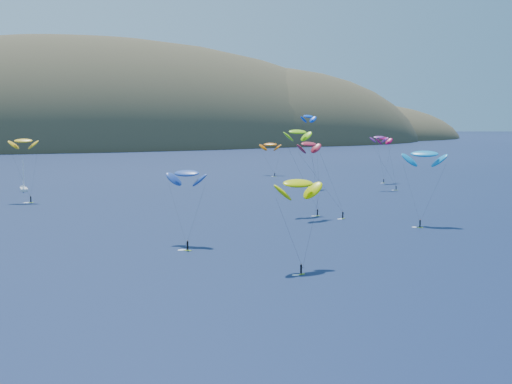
{
  "coord_description": "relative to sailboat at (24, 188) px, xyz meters",
  "views": [
    {
      "loc": [
        -72.34,
        -73.59,
        27.73
      ],
      "look_at": [
        -10.29,
        80.0,
        9.0
      ],
      "focal_mm": 50.0,
      "sensor_mm": 36.0,
      "label": 1
    }
  ],
  "objects": [
    {
      "name": "island",
      "position": [
        94.26,
        373.94,
        -11.73
      ],
      "size": [
        730.0,
        300.0,
        210.0
      ],
      "color": "#3D3526",
      "rests_on": "ground"
    },
    {
      "name": "sailboat",
      "position": [
        0.0,
        0.0,
        0.0
      ],
      "size": [
        9.9,
        8.62,
        12.56
      ],
      "rotation": [
        0.0,
        0.0,
        -0.01
      ],
      "color": "white",
      "rests_on": "ground"
    },
    {
      "name": "kitesurfer_1",
      "position": [
        -1.63,
        -30.16,
        17.7
      ],
      "size": [
        9.32,
        9.31,
        21.14
      ],
      "rotation": [
        0.0,
        0.0,
        -0.26
      ],
      "color": "#8EC315",
      "rests_on": "ground"
    },
    {
      "name": "kitesurfer_2",
      "position": [
        37.09,
        -147.08,
        13.91
      ],
      "size": [
        10.34,
        10.56,
        17.62
      ],
      "rotation": [
        0.0,
        0.0,
        0.19
      ],
      "color": "#8EC315",
      "rests_on": "ground"
    },
    {
      "name": "kitesurfer_3",
      "position": [
        66.09,
        -85.49,
        21.18
      ],
      "size": [
        8.98,
        11.17,
        24.6
      ],
      "rotation": [
        0.0,
        0.0,
        0.15
      ],
      "color": "#8EC315",
      "rests_on": "ground"
    },
    {
      "name": "kitesurfer_4",
      "position": [
        98.36,
        -26.46,
        24.94
      ],
      "size": [
        8.39,
        8.06,
        28.12
      ],
      "rotation": [
        0.0,
        0.0,
        0.4
      ],
      "color": "#8EC315",
      "rests_on": "ground"
    },
    {
      "name": "kitesurfer_5",
      "position": [
        87.47,
        -113.95,
        16.29
      ],
      "size": [
        11.41,
        11.88,
        20.23
      ],
      "rotation": [
        0.0,
        0.0,
        -0.66
      ],
      "color": "#8EC315",
      "rests_on": "ground"
    },
    {
      "name": "kitesurfer_6",
      "position": [
        118.8,
        -42.14,
        17.54
      ],
      "size": [
        7.71,
        9.17,
        20.34
      ],
      "rotation": [
        0.0,
        0.0,
        -0.43
      ],
      "color": "#8EC315",
      "rests_on": "ground"
    },
    {
      "name": "kitesurfer_8",
      "position": [
        134.0,
        -21.35,
        16.26
      ],
      "size": [
        8.81,
        6.09,
        19.55
      ],
      "rotation": [
        0.0,
        0.0,
        0.26
      ],
      "color": "#8EC315",
      "rests_on": "ground"
    },
    {
      "name": "kitesurfer_9",
      "position": [
        65.71,
        -93.31,
        18.2
      ],
      "size": [
        11.62,
        10.9,
        21.5
      ],
      "rotation": [
        0.0,
        0.0,
        0.36
      ],
      "color": "#8EC315",
      "rests_on": "ground"
    },
    {
      "name": "kitesurfer_10",
      "position": [
        25.27,
        -116.79,
        13.67
      ],
      "size": [
        9.29,
        15.31,
        17.2
      ],
      "rotation": [
        0.0,
        0.0,
        -0.77
      ],
      "color": "#8EC315",
      "rests_on": "ground"
    },
    {
      "name": "kitesurfer_11",
      "position": [
        105.88,
        26.53,
        12.34
      ],
      "size": [
        9.98,
        14.96,
        15.91
      ],
      "rotation": [
        0.0,
        0.0,
        -0.6
      ],
      "color": "#8EC315",
      "rests_on": "ground"
    }
  ]
}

